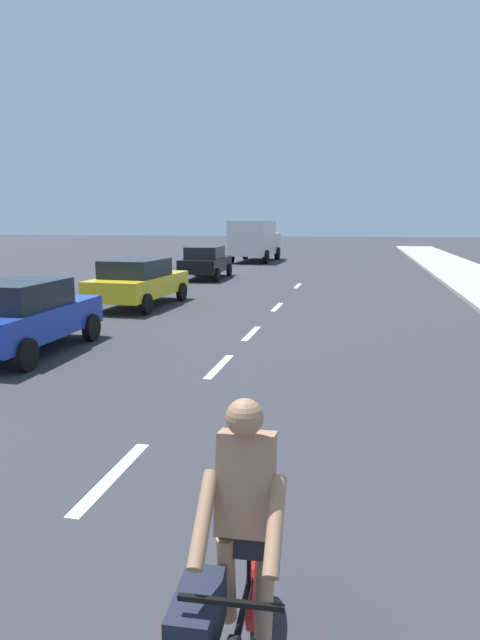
{
  "coord_description": "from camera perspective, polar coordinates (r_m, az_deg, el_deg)",
  "views": [
    {
      "loc": [
        2.61,
        1.5,
        2.82
      ],
      "look_at": [
        0.6,
        10.68,
        1.1
      ],
      "focal_mm": 30.69,
      "sensor_mm": 36.0,
      "label": 1
    }
  ],
  "objects": [
    {
      "name": "ground_plane",
      "position": [
        18.89,
        4.27,
        1.75
      ],
      "size": [
        160.0,
        160.0,
        0.0
      ],
      "primitive_type": "plane",
      "color": "#2D2D33"
    },
    {
      "name": "lane_stripe_2",
      "position": [
        6.5,
        -13.18,
        -15.57
      ],
      "size": [
        0.16,
        1.8,
        0.01
      ],
      "primitive_type": "cube",
      "color": "white",
      "rests_on": "ground"
    },
    {
      "name": "lane_stripe_3",
      "position": [
        10.74,
        -2.17,
        -4.84
      ],
      "size": [
        0.16,
        1.8,
        0.01
      ],
      "primitive_type": "cube",
      "color": "white",
      "rests_on": "ground"
    },
    {
      "name": "lane_stripe_4",
      "position": [
        13.81,
        1.19,
        -1.41
      ],
      "size": [
        0.16,
        1.8,
        0.01
      ],
      "primitive_type": "cube",
      "color": "white",
      "rests_on": "ground"
    },
    {
      "name": "lane_stripe_5",
      "position": [
        18.06,
        3.89,
        1.37
      ],
      "size": [
        0.16,
        1.8,
        0.01
      ],
      "primitive_type": "cube",
      "color": "white",
      "rests_on": "ground"
    },
    {
      "name": "lane_stripe_6",
      "position": [
        24.01,
        6.03,
        3.56
      ],
      "size": [
        0.16,
        1.8,
        0.01
      ],
      "primitive_type": "cube",
      "color": "white",
      "rests_on": "ground"
    },
    {
      "name": "cyclist",
      "position": [
        3.53,
        -0.54,
        -23.89
      ],
      "size": [
        0.64,
        1.71,
        1.82
      ],
      "rotation": [
        0.0,
        0.0,
        3.2
      ],
      "color": "black",
      "rests_on": "ground"
    },
    {
      "name": "parked_car_blue",
      "position": [
        12.5,
        -21.64,
        0.5
      ],
      "size": [
        1.93,
        4.03,
        1.57
      ],
      "rotation": [
        0.0,
        0.0,
        0.02
      ],
      "color": "#1E389E",
      "rests_on": "ground"
    },
    {
      "name": "parked_car_yellow",
      "position": [
        18.4,
        -10.56,
        4.01
      ],
      "size": [
        2.19,
        4.48,
        1.57
      ],
      "rotation": [
        0.0,
        0.0,
        -0.05
      ],
      "color": "gold",
      "rests_on": "ground"
    },
    {
      "name": "parked_car_black",
      "position": [
        26.9,
        -3.6,
        6.11
      ],
      "size": [
        2.06,
        4.24,
        1.57
      ],
      "rotation": [
        0.0,
        0.0,
        0.04
      ],
      "color": "black",
      "rests_on": "ground"
    },
    {
      "name": "delivery_truck",
      "position": [
        38.22,
        1.54,
        8.38
      ],
      "size": [
        2.89,
        6.34,
        2.8
      ],
      "rotation": [
        0.0,
        0.0,
        -0.04
      ],
      "color": "beige",
      "rests_on": "ground"
    }
  ]
}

